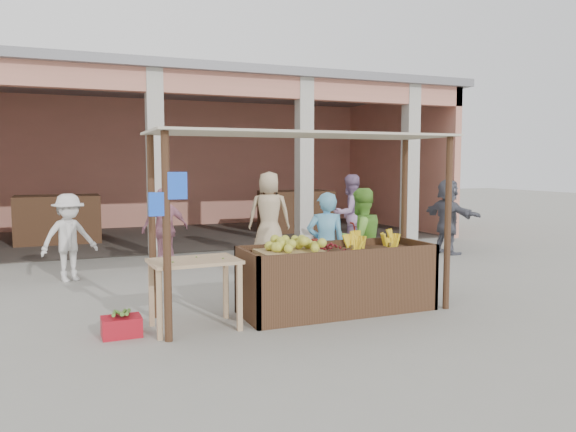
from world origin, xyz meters
name	(u,v)px	position (x,y,z in m)	size (l,w,h in m)	color
ground	(303,315)	(0.00, 0.00, 0.00)	(60.00, 60.00, 0.00)	gray
market_building	(175,138)	(0.05, 8.93, 2.70)	(14.40, 6.40, 4.20)	tan
fruit_stall	(337,282)	(0.50, 0.00, 0.40)	(2.60, 0.95, 0.80)	#4D301E
stall_awning	(301,165)	(-0.01, 0.06, 1.98)	(4.09, 1.35, 2.39)	#4D301E
banana_heap	(372,244)	(1.04, 0.01, 0.89)	(1.00, 0.54, 0.18)	gold
melon_tray	(291,248)	(-0.16, 0.02, 0.90)	(0.83, 0.72, 0.21)	tan
berry_heap	(332,248)	(0.42, 0.01, 0.87)	(0.44, 0.36, 0.14)	maroon
side_table	(194,271)	(-1.46, -0.07, 0.70)	(1.08, 0.75, 0.84)	tan
papaya_pile	(194,250)	(-1.46, -0.07, 0.96)	(0.78, 0.44, 0.22)	#448D2E
red_crate	(121,327)	(-2.32, -0.06, 0.12)	(0.44, 0.32, 0.23)	#AC121F
plantain_bundle	(121,314)	(-2.32, -0.06, 0.26)	(0.34, 0.24, 0.07)	#50802E
produce_sacks	(306,235)	(2.42, 5.31, 0.32)	(1.07, 0.80, 0.65)	maroon
vendor_blue	(326,242)	(0.69, 0.75, 0.84)	(0.63, 0.46, 1.68)	#63B1DD
vendor_green	(360,238)	(1.35, 0.88, 0.85)	(0.82, 0.48, 1.71)	#7BC643
motorcycle	(331,249)	(1.48, 2.16, 0.49)	(1.87, 0.64, 0.97)	maroon
shopper_a	(69,234)	(-2.81, 3.47, 0.80)	(1.03, 0.52, 1.61)	silver
shopper_b	(165,226)	(-1.12, 3.90, 0.82)	(0.97, 0.52, 1.65)	#CD859B
shopper_c	(269,210)	(1.22, 4.60, 1.01)	(0.98, 0.63, 2.02)	tan
shopper_d	(448,214)	(5.00, 3.45, 0.87)	(1.62, 0.66, 1.75)	#555663
shopper_f	(350,210)	(3.06, 4.37, 0.96)	(0.94, 0.54, 1.92)	gray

